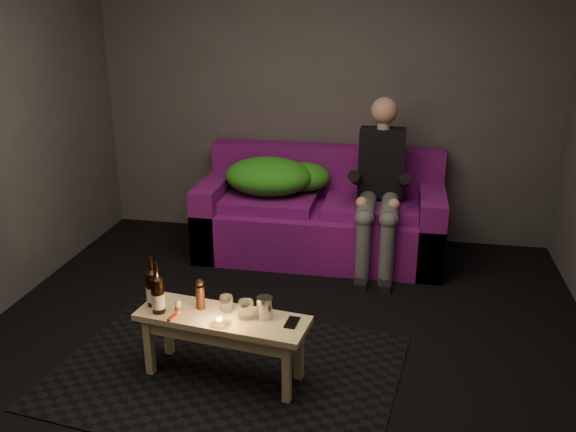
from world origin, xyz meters
name	(u,v)px	position (x,y,z in m)	size (l,w,h in m)	color
floor	(271,369)	(0.00, 0.00, 0.00)	(4.50, 4.50, 0.00)	black
room	(286,79)	(0.00, 0.47, 1.64)	(4.50, 4.50, 4.50)	silver
rug	(227,371)	(-0.25, -0.07, 0.00)	(1.97, 1.43, 0.01)	black
sofa	(321,217)	(0.05, 1.82, 0.31)	(2.02, 0.91, 0.87)	#5F0D64
green_blanket	(275,177)	(-0.35, 1.81, 0.65)	(0.89, 0.61, 0.30)	#2D7D16
person	(380,183)	(0.53, 1.65, 0.70)	(0.36, 0.84, 1.35)	black
coffee_table	(223,327)	(-0.25, -0.12, 0.33)	(1.02, 0.44, 0.40)	#E9C488
beer_bottle_a	(153,288)	(-0.68, -0.08, 0.51)	(0.08, 0.08, 0.30)	black
beer_bottle_b	(158,294)	(-0.62, -0.15, 0.52)	(0.08, 0.08, 0.31)	black
salt_shaker	(178,306)	(-0.51, -0.13, 0.44)	(0.04, 0.04, 0.08)	silver
pepper_mill	(200,297)	(-0.40, -0.06, 0.47)	(0.05, 0.05, 0.14)	black
tumbler_back	(226,303)	(-0.24, -0.06, 0.45)	(0.07, 0.07, 0.09)	white
tealight	(220,321)	(-0.24, -0.22, 0.42)	(0.06, 0.06, 0.04)	white
tumbler_front	(246,310)	(-0.11, -0.12, 0.45)	(0.08, 0.08, 0.11)	white
steel_cup	(265,307)	(-0.01, -0.10, 0.46)	(0.09, 0.09, 0.12)	#ABACB2
smartphone	(292,322)	(0.15, -0.13, 0.41)	(0.06, 0.13, 0.01)	black
red_lighter	(172,317)	(-0.52, -0.20, 0.41)	(0.02, 0.07, 0.01)	#B9220B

